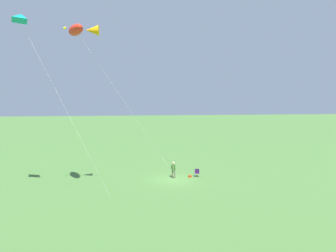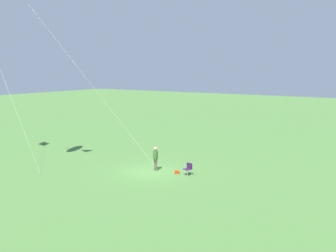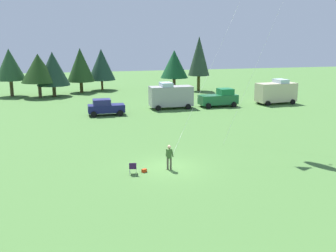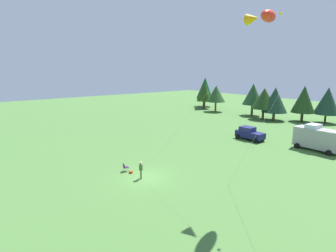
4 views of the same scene
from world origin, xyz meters
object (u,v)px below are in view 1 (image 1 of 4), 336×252
person_kite_flyer (173,169)px  folding_chair (197,172)px  backpack_on_grass (190,176)px  kite_large_fish (80,30)px  kite_delta_teal (21,18)px

person_kite_flyer → folding_chair: (-2.58, -0.29, -0.53)m
folding_chair → backpack_on_grass: (0.81, 0.20, -0.38)m
person_kite_flyer → folding_chair: person_kite_flyer is taller
kite_large_fish → kite_delta_teal: (4.45, 0.20, 0.83)m
kite_large_fish → kite_delta_teal: bearing=2.6°
person_kite_flyer → backpack_on_grass: person_kite_flyer is taller
person_kite_flyer → kite_large_fish: (8.28, 5.91, 13.10)m
backpack_on_grass → kite_delta_teal: (14.50, 6.21, 14.83)m
folding_chair → kite_delta_teal: (15.30, 6.41, 14.46)m
backpack_on_grass → person_kite_flyer: bearing=3.1°
person_kite_flyer → kite_delta_teal: size_ratio=0.11×
kite_large_fish → person_kite_flyer: bearing=-144.5°
backpack_on_grass → kite_delta_teal: bearing=23.2°
person_kite_flyer → kite_large_fish: kite_large_fish is taller
folding_chair → person_kite_flyer: bearing=-73.0°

